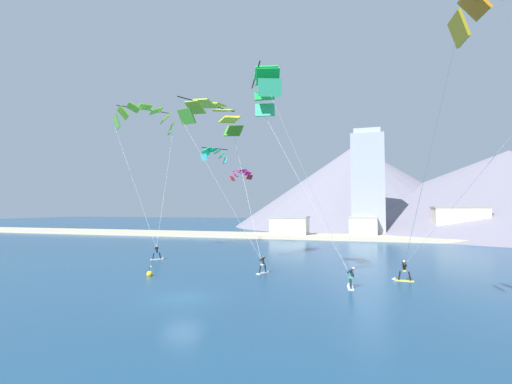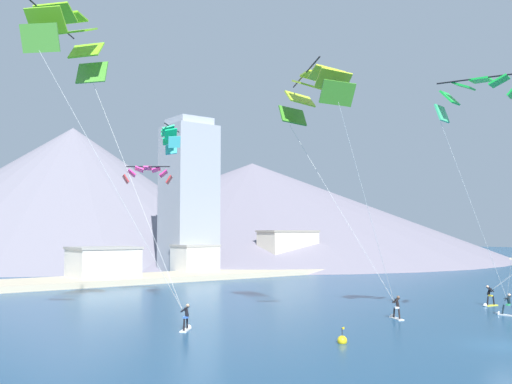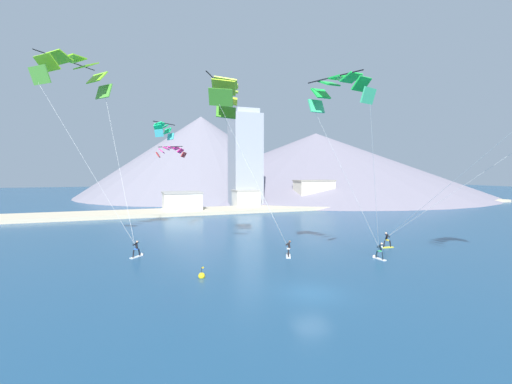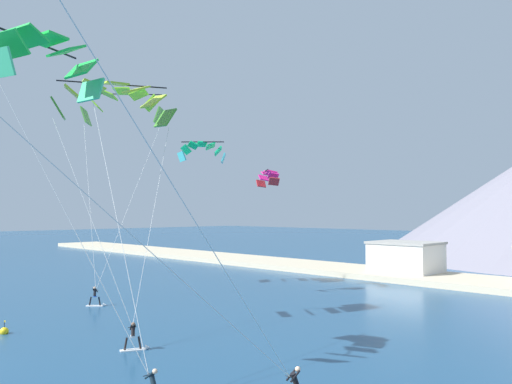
{
  "view_description": "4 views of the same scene",
  "coord_description": "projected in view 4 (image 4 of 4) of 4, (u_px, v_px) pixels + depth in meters",
  "views": [
    {
      "loc": [
        11.36,
        -21.39,
        6.08
      ],
      "look_at": [
        0.78,
        15.43,
        7.98
      ],
      "focal_mm": 24.0,
      "sensor_mm": 36.0,
      "label": 1
    },
    {
      "loc": [
        -30.3,
        -16.87,
        6.26
      ],
      "look_at": [
        -3.38,
        18.49,
        9.4
      ],
      "focal_mm": 40.0,
      "sensor_mm": 36.0,
      "label": 2
    },
    {
      "loc": [
        -11.78,
        -21.07,
        8.61
      ],
      "look_at": [
        3.01,
        19.88,
        6.05
      ],
      "focal_mm": 24.0,
      "sensor_mm": 36.0,
      "label": 3
    },
    {
      "loc": [
        28.97,
        -5.68,
        8.08
      ],
      "look_at": [
        4.0,
        19.27,
        9.54
      ],
      "focal_mm": 35.0,
      "sensor_mm": 36.0,
      "label": 4
    }
  ],
  "objects": [
    {
      "name": "kitesurfer_near_lead",
      "position": [
        97.0,
        300.0,
        43.04
      ],
      "size": [
        1.51,
        1.52,
        1.78
      ],
      "color": "white",
      "rests_on": "ground"
    },
    {
      "name": "kitesurfer_mid_center",
      "position": [
        136.0,
        341.0,
        29.25
      ],
      "size": [
        1.08,
        1.75,
        1.75
      ],
      "color": "white",
      "rests_on": "ground"
    },
    {
      "name": "parafoil_kite_near_lead",
      "position": [
        123.0,
        103.0,
        52.24
      ],
      "size": [
        9.57,
        9.55,
        19.67
      ],
      "color": "#51A236"
    },
    {
      "name": "parafoil_kite_mid_center",
      "position": [
        115.0,
        98.0,
        35.46
      ],
      "size": [
        8.41,
        8.6,
        16.18
      ],
      "color": "#408F27"
    },
    {
      "name": "parafoil_kite_far_left",
      "position": [
        48.0,
        58.0,
        24.25
      ],
      "size": [
        7.86,
        6.15,
        15.38
      ],
      "color": "#3DCA84"
    },
    {
      "name": "parafoil_kite_distant_high_outer",
      "position": [
        202.0,
        150.0,
        47.38
      ],
      "size": [
        2.95,
        4.41,
        2.05
      ],
      "color": "#40BFC1"
    },
    {
      "name": "parafoil_kite_distant_low_drift",
      "position": [
        268.0,
        177.0,
        51.24
      ],
      "size": [
        4.47,
        3.01,
        1.68
      ],
      "color": "red"
    },
    {
      "name": "race_marker_buoy",
      "position": [
        4.0,
        331.0,
        33.21
      ],
      "size": [
        0.56,
        0.56,
        1.02
      ],
      "color": "yellow",
      "rests_on": "ground"
    },
    {
      "name": "shoreline_strip",
      "position": [
        417.0,
        277.0,
        59.95
      ],
      "size": [
        180.0,
        10.0,
        0.7
      ],
      "primitive_type": "cube",
      "color": "beige",
      "rests_on": "ground"
    },
    {
      "name": "shore_building_promenade_mid",
      "position": [
        406.0,
        259.0,
        62.33
      ],
      "size": [
        7.95,
        6.51,
        4.45
      ],
      "color": "silver",
      "rests_on": "ground"
    }
  ]
}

